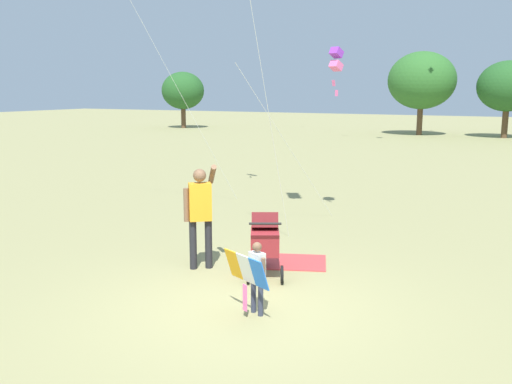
{
  "coord_description": "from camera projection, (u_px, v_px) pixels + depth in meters",
  "views": [
    {
      "loc": [
        3.35,
        -6.36,
        2.92
      ],
      "look_at": [
        -0.59,
        1.47,
        1.3
      ],
      "focal_mm": 38.87,
      "sensor_mm": 36.0,
      "label": 1
    }
  ],
  "objects": [
    {
      "name": "ground_plane",
      "position": [
        246.0,
        306.0,
        7.6
      ],
      "size": [
        120.0,
        120.0,
        0.0
      ],
      "primitive_type": "plane",
      "color": "#938E5B"
    },
    {
      "name": "child_with_butterfly_kite",
      "position": [
        255.0,
        272.0,
        7.2
      ],
      "size": [
        0.77,
        0.5,
        0.98
      ],
      "color": "#33384C",
      "rests_on": "ground"
    },
    {
      "name": "person_adult_flyer",
      "position": [
        200.0,
        209.0,
        9.03
      ],
      "size": [
        0.5,
        0.67,
        1.74
      ],
      "color": "#232328",
      "rests_on": "ground"
    },
    {
      "name": "stroller",
      "position": [
        265.0,
        238.0,
        8.77
      ],
      "size": [
        0.82,
        1.1,
        1.03
      ],
      "color": "black",
      "rests_on": "ground"
    },
    {
      "name": "kite_green_novelty",
      "position": [
        335.0,
        61.0,
        12.36
      ],
      "size": [
        1.37,
        2.66,
        3.86
      ],
      "color": "purple",
      "rests_on": "ground"
    },
    {
      "name": "picnic_blanket",
      "position": [
        292.0,
        262.0,
        9.51
      ],
      "size": [
        1.38,
        1.25,
        0.02
      ],
      "primitive_type": "cube",
      "rotation": [
        0.0,
        0.0,
        0.35
      ],
      "color": "#CC3D3D",
      "rests_on": "ground"
    }
  ]
}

